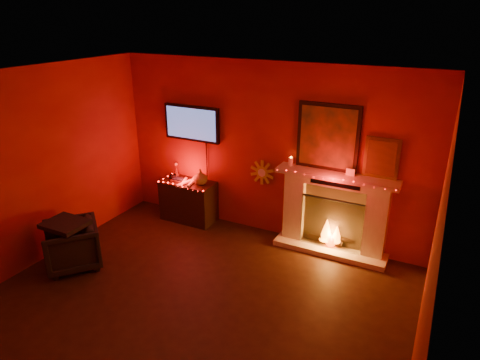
% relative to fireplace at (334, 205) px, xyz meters
% --- Properties ---
extents(room, '(5.00, 5.00, 5.00)m').
position_rel_fireplace_xyz_m(room, '(-1.14, -2.39, 0.63)').
color(room, black).
rests_on(room, ground).
extents(floor, '(5.00, 5.00, 0.00)m').
position_rel_fireplace_xyz_m(floor, '(-1.14, -2.39, -0.72)').
color(floor, black).
rests_on(floor, ground).
extents(fireplace, '(1.72, 0.40, 2.18)m').
position_rel_fireplace_xyz_m(fireplace, '(0.00, 0.00, 0.00)').
color(fireplace, beige).
rests_on(fireplace, floor).
extents(tv, '(1.00, 0.07, 1.24)m').
position_rel_fireplace_xyz_m(tv, '(-2.44, 0.06, 0.92)').
color(tv, black).
rests_on(tv, room).
extents(sunburst_clock, '(0.40, 0.03, 0.40)m').
position_rel_fireplace_xyz_m(sunburst_clock, '(-1.19, 0.09, 0.28)').
color(sunburst_clock, gold).
rests_on(sunburst_clock, room).
extents(console_table, '(0.91, 0.52, 0.95)m').
position_rel_fireplace_xyz_m(console_table, '(-2.44, -0.13, -0.34)').
color(console_table, black).
rests_on(console_table, floor).
extents(armchair, '(0.99, 1.00, 0.65)m').
position_rel_fireplace_xyz_m(armchair, '(-3.09, -2.07, -0.40)').
color(armchair, black).
rests_on(armchair, floor).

